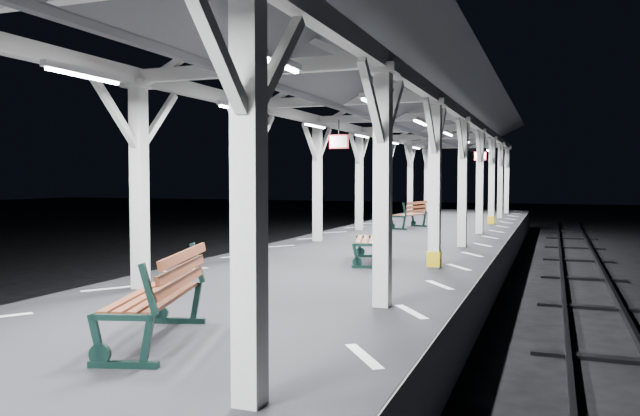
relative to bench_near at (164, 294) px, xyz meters
The scene contains 10 objects.
ground 4.93m from the bench_near, 93.56° to the left, with size 120.00×120.00×0.00m, color black.
platform 4.80m from the bench_near, 93.56° to the left, with size 6.00×50.00×1.00m, color black.
hazard_stripes_left 5.45m from the bench_near, 120.39° to the left, with size 1.00×48.00×0.01m, color silver.
hazard_stripes_right 5.18m from the bench_near, 65.21° to the left, with size 1.00×48.00×0.01m, color silver.
track_left 7.21m from the bench_near, 138.54° to the left, with size 2.20×60.00×0.16m.
track_right 6.79m from the bench_near, 44.79° to the left, with size 2.20×60.00×0.16m.
canopy 5.56m from the bench_near, 93.57° to the left, with size 5.40×49.00×4.65m.
bench_near is the anchor object (origin of this frame).
bench_mid 6.96m from the bench_near, 86.66° to the left, with size 1.09×1.91×0.97m.
bench_far 16.00m from the bench_near, 92.74° to the left, with size 1.02×1.85×0.95m.
Camera 1 is at (4.20, -10.29, 2.78)m, focal length 35.00 mm.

